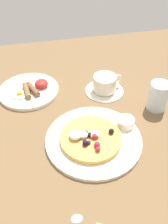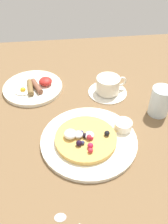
{
  "view_description": "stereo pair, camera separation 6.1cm",
  "coord_description": "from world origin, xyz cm",
  "px_view_note": "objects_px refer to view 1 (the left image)",
  "views": [
    {
      "loc": [
        -6.48,
        -54.53,
        56.68
      ],
      "look_at": [
        6.43,
        3.01,
        4.0
      ],
      "focal_mm": 39.7,
      "sensor_mm": 36.0,
      "label": 1
    },
    {
      "loc": [
        -0.5,
        -55.55,
        56.68
      ],
      "look_at": [
        6.43,
        3.01,
        4.0
      ],
      "focal_mm": 39.7,
      "sensor_mm": 36.0,
      "label": 2
    }
  ],
  "objects_px": {
    "teaspoon": "(91,223)",
    "syrup_ramekin": "(126,122)",
    "breakfast_plate": "(29,91)",
    "water_glass": "(158,96)",
    "coffee_saucer": "(104,90)",
    "coffee_cup": "(105,83)",
    "pancake_plate": "(93,140)"
  },
  "relations": [
    {
      "from": "water_glass",
      "to": "breakfast_plate",
      "type": "bearing_deg",
      "value": 156.28
    },
    {
      "from": "coffee_saucer",
      "to": "pancake_plate",
      "type": "bearing_deg",
      "value": -113.44
    },
    {
      "from": "coffee_cup",
      "to": "coffee_saucer",
      "type": "bearing_deg",
      "value": -168.97
    },
    {
      "from": "pancake_plate",
      "to": "breakfast_plate",
      "type": "xyz_separation_m",
      "value": [
        -0.18,
        0.29,
        0.0
      ]
    },
    {
      "from": "pancake_plate",
      "to": "teaspoon",
      "type": "bearing_deg",
      "value": -105.54
    },
    {
      "from": "syrup_ramekin",
      "to": "coffee_saucer",
      "type": "xyz_separation_m",
      "value": [
        -0.01,
        0.2,
        -0.02
      ]
    },
    {
      "from": "pancake_plate",
      "to": "coffee_saucer",
      "type": "relative_size",
      "value": 2.01
    },
    {
      "from": "syrup_ramekin",
      "to": "coffee_cup",
      "type": "distance_m",
      "value": 0.2
    },
    {
      "from": "coffee_saucer",
      "to": "coffee_cup",
      "type": "relative_size",
      "value": 1.25
    },
    {
      "from": "pancake_plate",
      "to": "water_glass",
      "type": "bearing_deg",
      "value": 22.41
    },
    {
      "from": "pancake_plate",
      "to": "teaspoon",
      "type": "height_order",
      "value": "pancake_plate"
    },
    {
      "from": "breakfast_plate",
      "to": "water_glass",
      "type": "height_order",
      "value": "water_glass"
    },
    {
      "from": "coffee_cup",
      "to": "water_glass",
      "type": "height_order",
      "value": "water_glass"
    },
    {
      "from": "syrup_ramekin",
      "to": "teaspoon",
      "type": "height_order",
      "value": "syrup_ramekin"
    },
    {
      "from": "syrup_ramekin",
      "to": "water_glass",
      "type": "distance_m",
      "value": 0.16
    },
    {
      "from": "breakfast_plate",
      "to": "coffee_saucer",
      "type": "height_order",
      "value": "breakfast_plate"
    },
    {
      "from": "syrup_ramekin",
      "to": "coffee_cup",
      "type": "height_order",
      "value": "coffee_cup"
    },
    {
      "from": "coffee_saucer",
      "to": "water_glass",
      "type": "height_order",
      "value": "water_glass"
    },
    {
      "from": "teaspoon",
      "to": "syrup_ramekin",
      "type": "bearing_deg",
      "value": 56.78
    },
    {
      "from": "breakfast_plate",
      "to": "coffee_saucer",
      "type": "bearing_deg",
      "value": -11.25
    },
    {
      "from": "coffee_saucer",
      "to": "teaspoon",
      "type": "xyz_separation_m",
      "value": [
        -0.17,
        -0.48,
        -0.0
      ]
    },
    {
      "from": "syrup_ramekin",
      "to": "teaspoon",
      "type": "relative_size",
      "value": 0.4
    },
    {
      "from": "breakfast_plate",
      "to": "water_glass",
      "type": "relative_size",
      "value": 2.22
    },
    {
      "from": "coffee_saucer",
      "to": "water_glass",
      "type": "relative_size",
      "value": 1.43
    },
    {
      "from": "breakfast_plate",
      "to": "coffee_cup",
      "type": "bearing_deg",
      "value": -11.14
    },
    {
      "from": "syrup_ramekin",
      "to": "coffee_cup",
      "type": "relative_size",
      "value": 0.48
    },
    {
      "from": "pancake_plate",
      "to": "breakfast_plate",
      "type": "relative_size",
      "value": 1.3
    },
    {
      "from": "breakfast_plate",
      "to": "syrup_ramekin",
      "type": "bearing_deg",
      "value": -42.0
    },
    {
      "from": "coffee_saucer",
      "to": "teaspoon",
      "type": "bearing_deg",
      "value": -109.54
    },
    {
      "from": "breakfast_plate",
      "to": "coffee_saucer",
      "type": "distance_m",
      "value": 0.28
    },
    {
      "from": "syrup_ramekin",
      "to": "coffee_cup",
      "type": "xyz_separation_m",
      "value": [
        -0.01,
        0.2,
        0.01
      ]
    },
    {
      "from": "coffee_saucer",
      "to": "teaspoon",
      "type": "relative_size",
      "value": 1.05
    }
  ]
}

